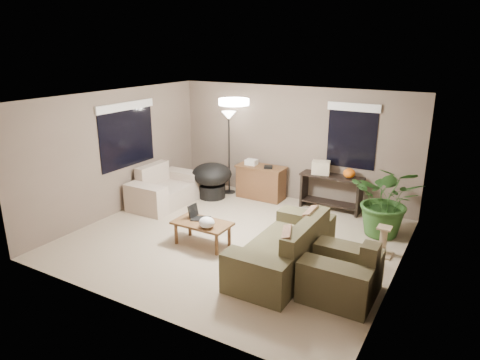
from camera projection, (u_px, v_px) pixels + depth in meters
The scene contains 20 objects.
room_shell at pixel (234, 172), 7.31m from camera, with size 5.50×5.50×5.50m.
main_sofa at pixel (286, 251), 6.58m from camera, with size 0.95×2.20×0.85m.
throw_pillows at pixel (302, 234), 6.35m from camera, with size 0.37×1.38×0.47m.
loveseat at pixel (164, 191), 9.29m from camera, with size 0.90×1.60×0.85m.
armchair at pixel (342, 276), 5.88m from camera, with size 0.95×1.00×0.85m.
coffee_table at pixel (202, 226), 7.35m from camera, with size 1.00×0.55×0.42m.
laptop at pixel (197, 215), 7.48m from camera, with size 0.40×0.34×0.24m.
plastic_bag at pixel (207, 222), 7.09m from camera, with size 0.27×0.24×0.19m, color white.
desk at pixel (261, 182), 9.62m from camera, with size 1.10×0.50×0.75m.
desk_papers at pixel (255, 163), 9.56m from camera, with size 0.70×0.29×0.12m.
console_table at pixel (331, 190), 8.92m from camera, with size 1.30×0.40×0.75m.
pumpkin at pixel (349, 173), 8.63m from camera, with size 0.24×0.24×0.20m, color orange.
cardboard_box at pixel (321, 167), 8.91m from camera, with size 0.36×0.27×0.27m, color beige.
papasan_chair at pixel (212, 178), 9.64m from camera, with size 1.03×1.03×0.80m.
floor_lamp at pixel (229, 125), 9.61m from camera, with size 0.32×0.32×1.91m.
ceiling_fixture at pixel (234, 102), 6.95m from camera, with size 0.50×0.50×0.10m, color white.
houseplant at pixel (387, 208), 7.68m from camera, with size 1.22×1.36×1.06m, color #2D5923.
cat_scratching_post at pixel (383, 243), 7.03m from camera, with size 0.32×0.32×0.50m.
window_left at pixel (127, 124), 8.70m from camera, with size 0.05×1.56×1.33m.
window_back at pixel (353, 125), 8.58m from camera, with size 1.06×0.05×1.33m.
Camera 1 is at (3.59, -6.03, 3.33)m, focal length 32.00 mm.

